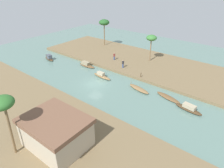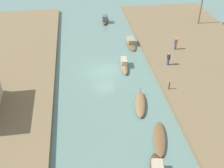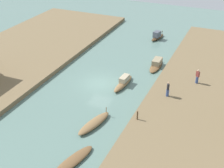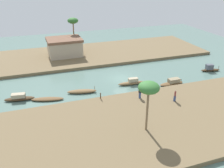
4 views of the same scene
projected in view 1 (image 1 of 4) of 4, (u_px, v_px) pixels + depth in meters
name	position (u px, v px, depth m)	size (l,w,h in m)	color
river_water	(95.00, 84.00, 37.12)	(74.05, 74.05, 0.00)	slate
riverbank_left	(136.00, 60.00, 46.51)	(46.40, 15.47, 0.54)	brown
riverbank_right	(26.00, 120.00, 27.46)	(46.40, 15.47, 0.54)	brown
sampan_foreground	(189.00, 108.00, 29.63)	(4.29, 1.66, 1.03)	#47331E
sampan_with_red_awning	(168.00, 97.00, 32.67)	(4.66, 2.19, 0.36)	brown
sampan_downstream_large	(102.00, 76.00, 39.21)	(4.36, 1.18, 1.08)	brown
sampan_upstream_small	(49.00, 58.00, 47.37)	(3.62, 1.58, 1.32)	#47331E
sampan_midstream	(86.00, 65.00, 44.09)	(4.17, 1.28, 0.99)	brown
sampan_near_left_bank	(139.00, 89.00, 34.99)	(4.52, 1.98, 1.02)	brown
person_on_near_bank	(123.00, 64.00, 41.93)	(0.45, 0.40, 1.69)	#33477A
person_by_mooring	(114.00, 57.00, 45.79)	(0.43, 0.45, 1.69)	#33477A
mooring_post	(141.00, 75.00, 38.17)	(0.14, 0.14, 0.91)	#4C3823
palm_tree_left_near	(152.00, 38.00, 43.32)	(2.27, 2.27, 5.84)	#7F6647
palm_tree_left_far	(104.00, 23.00, 53.00)	(2.77, 2.77, 6.91)	brown
palm_tree_right_tall	(2.00, 104.00, 19.23)	(2.31, 2.31, 7.04)	brown
riverside_building	(56.00, 132.00, 22.28)	(7.11, 5.69, 3.61)	tan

